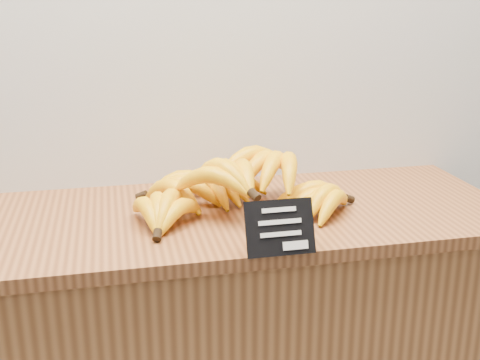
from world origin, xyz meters
TOP-DOWN VIEW (x-y plane):
  - counter_top at (-0.11, 2.75)m, footprint 1.32×0.54m
  - chalkboard_sign at (-0.07, 2.49)m, footprint 0.14×0.05m
  - banana_pile at (-0.12, 2.75)m, footprint 0.59×0.37m

SIDE VIEW (x-z plane):
  - counter_top at x=-0.11m, z-range 0.90..0.93m
  - chalkboard_sign at x=-0.07m, z-range 0.93..1.04m
  - banana_pile at x=-0.12m, z-range 0.92..1.05m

